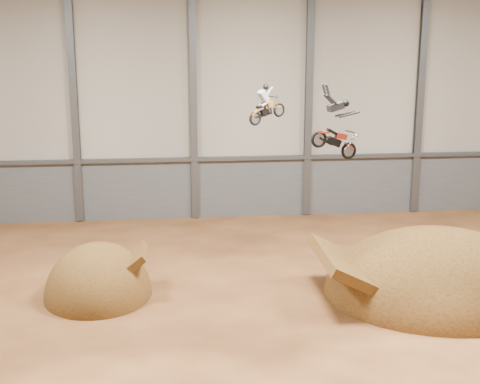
# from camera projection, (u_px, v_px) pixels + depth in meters

# --- Properties ---
(floor) EXTENTS (40.00, 40.00, 0.00)m
(floor) POSITION_uv_depth(u_px,v_px,m) (298.00, 320.00, 25.64)
(floor) COLOR #512C15
(floor) RESTS_ON ground
(back_wall) EXTENTS (40.00, 0.10, 14.00)m
(back_wall) POSITION_uv_depth(u_px,v_px,m) (251.00, 98.00, 38.48)
(back_wall) COLOR #ACA598
(back_wall) RESTS_ON ground
(lower_band_back) EXTENTS (39.80, 0.18, 3.50)m
(lower_band_back) POSITION_uv_depth(u_px,v_px,m) (251.00, 187.00, 39.62)
(lower_band_back) COLOR #515459
(lower_band_back) RESTS_ON ground
(steel_rail) EXTENTS (39.80, 0.35, 0.20)m
(steel_rail) POSITION_uv_depth(u_px,v_px,m) (251.00, 158.00, 39.05)
(steel_rail) COLOR #47494F
(steel_rail) RESTS_ON lower_band_back
(steel_column_1) EXTENTS (0.40, 0.36, 13.90)m
(steel_column_1) POSITION_uv_depth(u_px,v_px,m) (74.00, 101.00, 37.26)
(steel_column_1) COLOR #47494F
(steel_column_1) RESTS_ON ground
(steel_column_2) EXTENTS (0.40, 0.36, 13.90)m
(steel_column_2) POSITION_uv_depth(u_px,v_px,m) (193.00, 99.00, 37.94)
(steel_column_2) COLOR #47494F
(steel_column_2) RESTS_ON ground
(steel_column_3) EXTENTS (0.40, 0.36, 13.90)m
(steel_column_3) POSITION_uv_depth(u_px,v_px,m) (309.00, 98.00, 38.62)
(steel_column_3) COLOR #47494F
(steel_column_3) RESTS_ON ground
(steel_column_4) EXTENTS (0.40, 0.36, 13.90)m
(steel_column_4) POSITION_uv_depth(u_px,v_px,m) (420.00, 97.00, 39.31)
(steel_column_4) COLOR #47494F
(steel_column_4) RESTS_ON ground
(takeoff_ramp) EXTENTS (4.45, 5.14, 4.45)m
(takeoff_ramp) POSITION_uv_depth(u_px,v_px,m) (99.00, 295.00, 28.07)
(takeoff_ramp) COLOR #402810
(takeoff_ramp) RESTS_ON ground
(landing_ramp) EXTENTS (9.53, 8.43, 5.50)m
(landing_ramp) POSITION_uv_depth(u_px,v_px,m) (436.00, 294.00, 28.23)
(landing_ramp) COLOR #402810
(landing_ramp) RESTS_ON ground
(fmx_rider_a) EXTENTS (2.32, 1.75, 2.11)m
(fmx_rider_a) POSITION_uv_depth(u_px,v_px,m) (269.00, 101.00, 28.92)
(fmx_rider_a) COLOR #BF651A
(fmx_rider_b) EXTENTS (3.64, 1.71, 3.32)m
(fmx_rider_b) POSITION_uv_depth(u_px,v_px,m) (332.00, 123.00, 26.44)
(fmx_rider_b) COLOR #A92516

